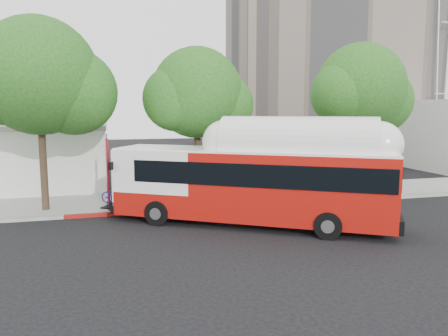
% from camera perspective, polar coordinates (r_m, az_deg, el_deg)
% --- Properties ---
extents(ground, '(120.00, 120.00, 0.00)m').
position_cam_1_polar(ground, '(19.51, 3.01, -7.86)').
color(ground, black).
rests_on(ground, ground).
extents(sidewalk, '(60.00, 5.00, 0.15)m').
position_cam_1_polar(sidewalk, '(25.58, -1.47, -3.92)').
color(sidewalk, gray).
rests_on(sidewalk, ground).
extents(curb_strip, '(60.00, 0.30, 0.15)m').
position_cam_1_polar(curb_strip, '(23.11, 0.04, -5.18)').
color(curb_strip, gray).
rests_on(curb_strip, ground).
extents(red_curb_segment, '(10.00, 0.32, 0.16)m').
position_cam_1_polar(red_curb_segment, '(22.55, -7.38, -5.56)').
color(red_curb_segment, maroon).
rests_on(red_curb_segment, ground).
extents(street_tree_left, '(6.67, 5.80, 9.74)m').
position_cam_1_polar(street_tree_left, '(23.63, -21.87, 10.50)').
color(street_tree_left, '#2D2116').
rests_on(street_tree_left, ground).
extents(street_tree_mid, '(5.75, 5.00, 8.62)m').
position_cam_1_polar(street_tree_mid, '(24.50, -2.64, 9.28)').
color(street_tree_mid, '#2D2116').
rests_on(street_tree_mid, ground).
extents(street_tree_right, '(6.21, 5.40, 9.18)m').
position_cam_1_polar(street_tree_right, '(28.22, 18.07, 9.42)').
color(street_tree_right, '#2D2116').
rests_on(street_tree_right, ground).
extents(transit_bus, '(12.59, 8.91, 3.95)m').
position_cam_1_polar(transit_bus, '(19.62, 3.74, -2.24)').
color(transit_bus, '#A1110B').
rests_on(transit_bus, ground).
extents(signal_pole, '(0.11, 0.38, 4.00)m').
position_cam_1_polar(signal_pole, '(22.52, -14.91, -0.66)').
color(signal_pole, '#B2131E').
rests_on(signal_pole, ground).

